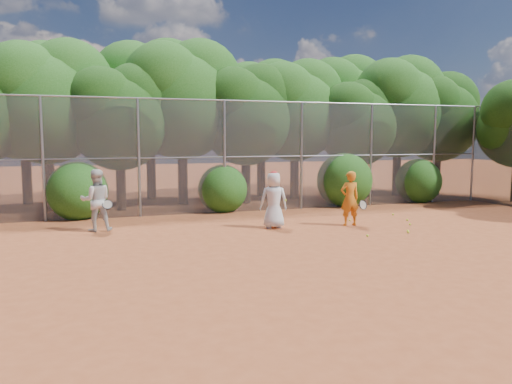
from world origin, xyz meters
name	(u,v)px	position (x,y,z in m)	size (l,w,h in m)	color
ground	(325,244)	(0.00, 0.00, 0.00)	(80.00, 80.00, 0.00)	#954421
fence_back	(248,155)	(-0.12, 6.00, 2.05)	(20.05, 0.09, 4.03)	gray
tree_1	(48,97)	(-6.94, 8.54, 4.16)	(4.64, 4.03, 6.35)	black
tree_2	(120,113)	(-4.45, 7.83, 3.58)	(3.99, 3.47, 5.47)	black
tree_3	(183,95)	(-1.94, 8.84, 4.40)	(4.89, 4.26, 6.70)	black
tree_4	(247,111)	(0.55, 8.24, 3.76)	(4.19, 3.64, 5.73)	black
tree_5	(296,106)	(3.06, 9.04, 4.05)	(4.51, 3.92, 6.17)	black
tree_6	(358,120)	(5.55, 8.03, 3.47)	(3.86, 3.36, 5.29)	black
tree_7	(399,103)	(8.06, 8.64, 4.28)	(4.77, 4.14, 6.53)	black
tree_8	(439,113)	(10.05, 8.34, 3.82)	(4.25, 3.70, 5.82)	black
tree_9	(25,96)	(-7.94, 10.84, 4.34)	(4.83, 4.20, 6.62)	black
tree_10	(151,93)	(-2.93, 11.05, 4.63)	(5.15, 4.48, 7.06)	black
tree_11	(262,105)	(2.06, 10.64, 4.16)	(4.64, 4.03, 6.35)	black
tree_12	(343,101)	(6.56, 11.24, 4.51)	(5.02, 4.37, 6.88)	black
bush_0	(77,188)	(-6.00, 6.30, 1.00)	(2.00, 2.00, 2.00)	#1C4E13
bush_1	(223,187)	(-1.00, 6.30, 0.90)	(1.80, 1.80, 1.80)	#1C4E13
bush_2	(344,178)	(4.00, 6.30, 1.10)	(2.20, 2.20, 2.20)	#1C4E13
bush_3	(418,179)	(7.50, 6.30, 0.95)	(1.90, 1.90, 1.90)	#1C4E13
player_yellow	(350,199)	(1.90, 2.13, 0.84)	(0.82, 0.50, 1.67)	orange
player_teen	(274,200)	(-0.45, 2.48, 0.85)	(0.91, 0.68, 1.71)	silver
player_white	(96,200)	(-5.46, 3.68, 0.89)	(0.90, 0.75, 1.79)	silver
ball_0	(410,224)	(3.70, 1.58, 0.03)	(0.07, 0.07, 0.07)	#BBD526
ball_1	(407,220)	(4.11, 2.28, 0.03)	(0.07, 0.07, 0.07)	#BBD526
ball_2	(408,232)	(2.86, 0.49, 0.03)	(0.07, 0.07, 0.07)	#BBD526
ball_3	(408,231)	(2.96, 0.65, 0.03)	(0.07, 0.07, 0.07)	#BBD526
ball_4	(367,236)	(1.50, 0.41, 0.03)	(0.07, 0.07, 0.07)	#BBD526
ball_5	(350,220)	(2.33, 2.84, 0.03)	(0.07, 0.07, 0.07)	#BBD526
ball_6	(393,214)	(4.34, 3.42, 0.03)	(0.07, 0.07, 0.07)	#BBD526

